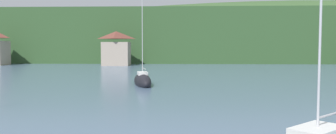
{
  "coord_description": "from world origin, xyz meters",
  "views": [
    {
      "loc": [
        0.81,
        14.25,
        4.2
      ],
      "look_at": [
        0.0,
        34.45,
        2.93
      ],
      "focal_mm": 37.07,
      "sensor_mm": 36.0,
      "label": 1
    }
  ],
  "objects": [
    {
      "name": "wooded_hillside",
      "position": [
        26.77,
        136.1,
        5.36
      ],
      "size": [
        352.0,
        76.91,
        31.74
      ],
      "color": "#2D4C28",
      "rests_on": "ground_plane"
    },
    {
      "name": "shore_building_westcentral",
      "position": [
        -12.82,
        85.81,
        3.45
      ],
      "size": [
        5.73,
        4.71,
        7.09
      ],
      "color": "gray",
      "rests_on": "ground_plane"
    },
    {
      "name": "sailboat_far_1",
      "position": [
        -3.34,
        50.53,
        0.43
      ],
      "size": [
        3.07,
        6.27,
        9.48
      ],
      "rotation": [
        0.0,
        0.0,
        1.82
      ],
      "color": "black",
      "rests_on": "ground_plane"
    }
  ]
}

